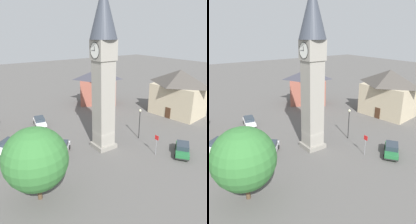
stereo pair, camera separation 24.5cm
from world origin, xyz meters
TOP-DOWN VIEW (x-y plane):
  - ground_plane at (0.00, 0.00)m, footprint 200.00×200.00m
  - clock_tower at (0.00, 0.00)m, footprint 3.43×3.43m
  - car_blue_kerb at (1.72, 5.75)m, footprint 4.28×3.88m
  - car_silver_kerb at (-7.80, -7.43)m, footprint 3.82×4.31m
  - car_red_corner at (12.68, 4.71)m, footprint 4.37×2.42m
  - car_white_side at (6.67, 11.42)m, footprint 3.96×4.23m
  - pedestrian at (-1.69, 9.99)m, footprint 0.37×0.49m
  - tree at (-5.11, 11.25)m, footprint 6.10×6.10m
  - building_shop_left at (2.70, -19.68)m, footprint 10.46×7.98m
  - building_corner_back at (17.82, -10.95)m, footprint 8.79×9.69m
  - lamp_post at (-0.88, -6.05)m, footprint 0.36×0.36m
  - road_sign at (-5.82, -4.43)m, footprint 0.60×0.07m

SIDE VIEW (x-z plane):
  - ground_plane at x=0.00m, z-range 0.00..0.00m
  - car_blue_kerb at x=1.72m, z-range 0.00..1.53m
  - car_silver_kerb at x=-7.80m, z-range 0.00..1.53m
  - car_red_corner at x=12.68m, z-range 0.00..1.53m
  - car_white_side at x=6.67m, z-range 0.00..1.53m
  - pedestrian at x=-1.69m, z-range 0.16..1.86m
  - road_sign at x=-5.82m, z-range 0.50..3.30m
  - lamp_post at x=-0.88m, z-range 0.82..5.53m
  - building_corner_back at x=17.82m, z-range 0.08..7.89m
  - tree at x=-5.11m, z-range 0.71..8.23m
  - building_shop_left at x=2.70m, z-range 0.10..8.97m
  - clock_tower at x=0.00m, z-range 1.82..23.11m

